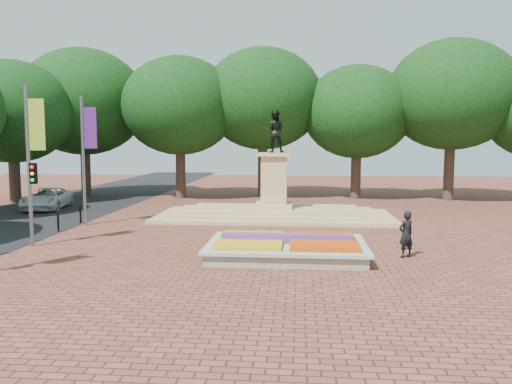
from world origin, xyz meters
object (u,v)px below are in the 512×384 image
van (47,199)px  pedestrian (406,234)px  flower_bed (287,247)px  monument (274,203)px

van → pedestrian: (21.24, -12.31, 0.21)m
flower_bed → van: 20.76m
flower_bed → monument: bearing=95.9°
flower_bed → van: bearing=142.9°
van → pedestrian: 24.55m
pedestrian → van: bearing=-60.6°
monument → van: 15.73m
pedestrian → monument: bearing=-90.2°
monument → pedestrian: 11.33m
flower_bed → van: van is taller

